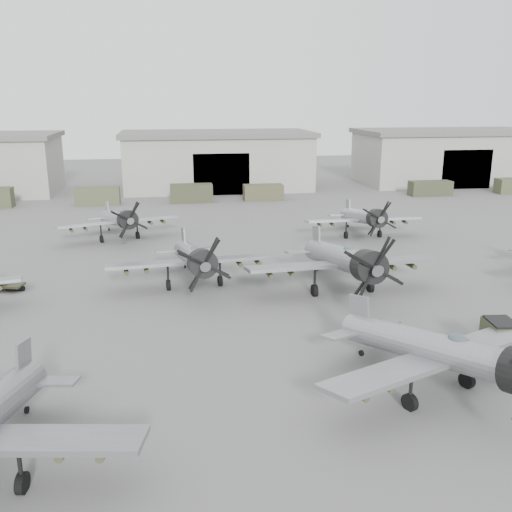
{
  "coord_description": "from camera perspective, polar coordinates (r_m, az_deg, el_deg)",
  "views": [
    {
      "loc": [
        -8.19,
        -26.84,
        13.63
      ],
      "look_at": [
        -1.81,
        12.71,
        2.5
      ],
      "focal_mm": 40.0,
      "sensor_mm": 36.0,
      "label": 1
    }
  ],
  "objects": [
    {
      "name": "support_truck_4",
      "position": [
        79.0,
        0.73,
        6.38
      ],
      "size": [
        5.39,
        2.2,
        2.15
      ],
      "primitive_type": "cube",
      "color": "#47462E",
      "rests_on": "ground"
    },
    {
      "name": "ground",
      "position": [
        31.19,
        7.14,
        -10.51
      ],
      "size": [
        220.0,
        220.0,
        0.0
      ],
      "primitive_type": "plane",
      "color": "#5A5A58",
      "rests_on": "ground"
    },
    {
      "name": "aircraft_mid_1",
      "position": [
        41.92,
        -6.21,
        -0.19
      ],
      "size": [
        12.9,
        11.61,
        5.14
      ],
      "rotation": [
        0.0,
        0.0,
        0.1
      ],
      "color": "gray",
      "rests_on": "ground"
    },
    {
      "name": "support_truck_3",
      "position": [
        77.91,
        -6.48,
        6.26
      ],
      "size": [
        5.66,
        2.2,
        2.44
      ],
      "primitive_type": "cube",
      "color": "#373B26",
      "rests_on": "ground"
    },
    {
      "name": "aircraft_far_1",
      "position": [
        58.06,
        10.76,
        3.83
      ],
      "size": [
        11.65,
        10.49,
        4.69
      ],
      "rotation": [
        0.0,
        0.0,
        -0.0
      ],
      "color": "#9C9EA5",
      "rests_on": "ground"
    },
    {
      "name": "aircraft_mid_2",
      "position": [
        40.8,
        8.86,
        -0.4
      ],
      "size": [
        14.11,
        12.7,
        5.64
      ],
      "rotation": [
        0.0,
        0.0,
        0.06
      ],
      "color": "gray",
      "rests_on": "ground"
    },
    {
      "name": "hangar_right",
      "position": [
        100.52,
        18.5,
        9.45
      ],
      "size": [
        29.0,
        14.8,
        8.7
      ],
      "color": "#9A9A90",
      "rests_on": "ground"
    },
    {
      "name": "aircraft_far_0",
      "position": [
        57.51,
        -13.54,
        3.59
      ],
      "size": [
        11.87,
        10.69,
        4.75
      ],
      "rotation": [
        0.0,
        0.0,
        0.3
      ],
      "color": "#9C9FA4",
      "rests_on": "ground"
    },
    {
      "name": "hangar_center",
      "position": [
        89.65,
        -3.93,
        9.56
      ],
      "size": [
        29.0,
        14.8,
        8.7
      ],
      "color": "#9A9A90",
      "rests_on": "ground"
    },
    {
      "name": "support_truck_6",
      "position": [
        86.6,
        17.02,
        6.5
      ],
      "size": [
        6.08,
        2.2,
        2.1
      ],
      "primitive_type": "cube",
      "color": "#373D28",
      "rests_on": "ground"
    },
    {
      "name": "support_truck_2",
      "position": [
        78.34,
        -15.55,
        5.79
      ],
      "size": [
        5.69,
        2.2,
        2.3
      ],
      "primitive_type": "cube",
      "color": "#454B31",
      "rests_on": "ground"
    },
    {
      "name": "aircraft_near_1",
      "position": [
        27.85,
        18.43,
        -9.18
      ],
      "size": [
        12.78,
        11.57,
        5.2
      ],
      "rotation": [
        0.0,
        0.0,
        0.4
      ],
      "color": "gray",
      "rests_on": "ground"
    }
  ]
}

